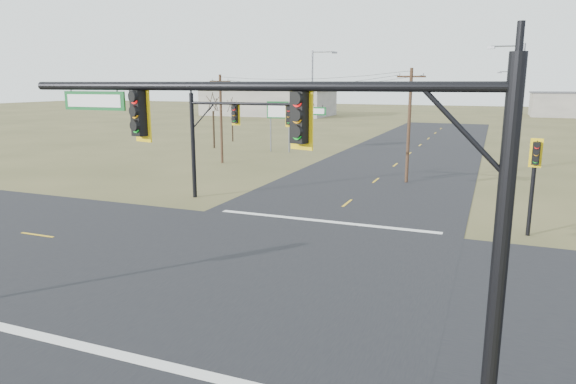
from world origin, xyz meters
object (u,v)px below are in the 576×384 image
(pedestal_signal_ne, at_px, (535,166))
(bare_tree_b, at_px, (232,104))
(utility_pole_near, at_px, (409,124))
(streetlight_a, at_px, (516,101))
(mast_arm_far, at_px, (237,124))
(utility_pole_far, at_px, (221,117))
(streetlight_b, at_px, (514,103))
(highway_sign, at_px, (280,116))
(bare_tree_a, at_px, (213,102))
(streetlight_c, at_px, (314,93))
(mast_arm_near, at_px, (320,162))

(pedestal_signal_ne, distance_m, bare_tree_b, 44.61)
(utility_pole_near, relative_size, streetlight_a, 0.80)
(bare_tree_b, bearing_deg, mast_arm_far, -61.51)
(utility_pole_far, bearing_deg, mast_arm_far, -57.37)
(utility_pole_far, relative_size, streetlight_b, 0.91)
(utility_pole_far, relative_size, bare_tree_b, 1.38)
(utility_pole_near, height_order, highway_sign, utility_pole_near)
(mast_arm_far, height_order, bare_tree_a, mast_arm_far)
(utility_pole_near, bearing_deg, streetlight_b, 75.48)
(pedestal_signal_ne, distance_m, utility_pole_near, 13.83)
(highway_sign, bearing_deg, utility_pole_far, -108.54)
(bare_tree_b, bearing_deg, streetlight_a, -18.85)
(pedestal_signal_ne, relative_size, utility_pole_near, 0.57)
(utility_pole_far, relative_size, highway_sign, 1.49)
(utility_pole_far, xyz_separation_m, streetlight_a, (24.36, 5.23, 1.60))
(streetlight_b, height_order, streetlight_c, streetlight_c)
(highway_sign, relative_size, streetlight_b, 0.61)
(mast_arm_near, bearing_deg, pedestal_signal_ne, 88.47)
(mast_arm_near, bearing_deg, bare_tree_a, 138.82)
(highway_sign, bearing_deg, mast_arm_near, -72.66)
(streetlight_a, bearing_deg, utility_pole_far, -154.86)
(utility_pole_near, bearing_deg, pedestal_signal_ne, -56.66)
(utility_pole_near, distance_m, bare_tree_a, 26.53)
(mast_arm_near, bearing_deg, utility_pole_far, 138.53)
(streetlight_c, bearing_deg, mast_arm_far, -103.63)
(utility_pole_near, xyz_separation_m, utility_pole_far, (-17.16, 3.26, -0.15))
(mast_arm_near, relative_size, highway_sign, 2.11)
(bare_tree_b, bearing_deg, utility_pole_near, -38.20)
(streetlight_c, bearing_deg, utility_pole_far, -125.99)
(mast_arm_near, distance_m, streetlight_b, 57.57)
(mast_arm_far, relative_size, pedestal_signal_ne, 1.88)
(pedestal_signal_ne, bearing_deg, mast_arm_near, -100.47)
(mast_arm_far, distance_m, streetlight_a, 24.41)
(streetlight_c, bearing_deg, bare_tree_a, -170.31)
(utility_pole_near, bearing_deg, streetlight_c, 126.02)
(highway_sign, xyz_separation_m, bare_tree_b, (-9.36, 7.04, 0.78))
(utility_pole_near, xyz_separation_m, streetlight_b, (7.68, 29.66, 0.56))
(mast_arm_far, height_order, streetlight_a, streetlight_a)
(streetlight_c, height_order, bare_tree_b, streetlight_c)
(pedestal_signal_ne, bearing_deg, utility_pole_near, 130.58)
(utility_pole_near, bearing_deg, bare_tree_a, 151.69)
(pedestal_signal_ne, relative_size, bare_tree_a, 0.72)
(highway_sign, height_order, bare_tree_a, bare_tree_a)
(pedestal_signal_ne, bearing_deg, highway_sign, 140.98)
(utility_pole_near, height_order, streetlight_b, streetlight_b)
(highway_sign, bearing_deg, pedestal_signal_ne, -52.76)
(mast_arm_far, bearing_deg, utility_pole_near, 46.87)
(bare_tree_b, bearing_deg, streetlight_c, -2.44)
(streetlight_b, bearing_deg, mast_arm_near, -90.27)
(mast_arm_far, distance_m, highway_sign, 23.34)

